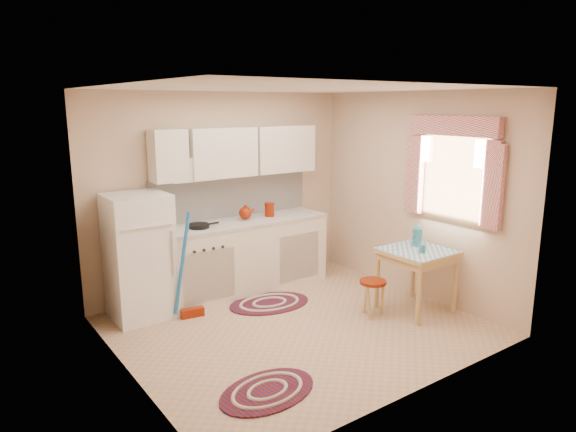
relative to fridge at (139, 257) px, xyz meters
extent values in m
plane|color=tan|center=(1.25, -1.25, -0.70)|extent=(3.60, 3.60, 0.00)
cube|color=silver|center=(1.25, -1.25, 1.80)|extent=(3.60, 3.20, 0.04)
cube|color=tan|center=(1.25, 0.35, 0.55)|extent=(3.60, 0.04, 2.50)
cube|color=tan|center=(1.25, -2.85, 0.55)|extent=(3.60, 0.04, 2.50)
cube|color=tan|center=(-0.55, -1.25, 0.55)|extent=(0.04, 3.20, 2.50)
cube|color=tan|center=(3.05, -1.25, 0.55)|extent=(0.04, 3.20, 2.50)
cube|color=white|center=(1.38, 0.34, 0.50)|extent=(2.25, 0.03, 0.55)
cube|color=white|center=(1.38, 0.19, 1.07)|extent=(2.25, 0.33, 0.60)
cube|color=white|center=(3.03, -1.80, 0.85)|extent=(0.04, 0.85, 0.95)
cube|color=white|center=(0.00, 0.00, 0.00)|extent=(0.65, 0.60, 1.40)
cube|color=white|center=(1.35, 0.05, -0.26)|extent=(2.25, 0.60, 0.88)
cube|color=beige|center=(1.35, 0.05, 0.20)|extent=(2.27, 0.62, 0.04)
cylinder|color=black|center=(0.74, 0.00, 0.24)|extent=(0.25, 0.25, 0.05)
cylinder|color=maroon|center=(1.76, 0.05, 0.30)|extent=(0.14, 0.14, 0.16)
cube|color=tan|center=(2.64, -1.68, -0.34)|extent=(0.72, 0.72, 0.72)
cylinder|color=maroon|center=(2.11, -1.51, -0.49)|extent=(0.33, 0.33, 0.42)
cylinder|color=teal|center=(2.59, -1.78, 0.07)|extent=(0.10, 0.10, 0.10)
camera|label=1|loc=(-1.83, -5.37, 1.65)|focal=32.00mm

